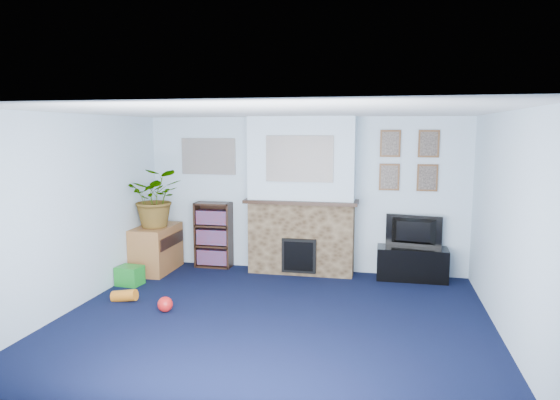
% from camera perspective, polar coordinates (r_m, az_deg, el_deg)
% --- Properties ---
extents(floor, '(5.00, 4.50, 0.01)m').
position_cam_1_polar(floor, '(5.94, -0.90, -13.70)').
color(floor, black).
rests_on(floor, ground).
extents(ceiling, '(5.00, 4.50, 0.01)m').
position_cam_1_polar(ceiling, '(5.53, -0.95, 10.10)').
color(ceiling, white).
rests_on(ceiling, wall_back).
extents(wall_back, '(5.00, 0.04, 2.40)m').
position_cam_1_polar(wall_back, '(7.80, 2.72, 0.63)').
color(wall_back, silver).
rests_on(wall_back, ground).
extents(wall_front, '(5.00, 0.04, 2.40)m').
position_cam_1_polar(wall_front, '(3.51, -9.12, -8.60)').
color(wall_front, silver).
rests_on(wall_front, ground).
extents(wall_left, '(0.04, 4.50, 2.40)m').
position_cam_1_polar(wall_left, '(6.62, -22.54, -1.28)').
color(wall_left, silver).
rests_on(wall_left, ground).
extents(wall_right, '(0.04, 4.50, 2.40)m').
position_cam_1_polar(wall_right, '(5.63, 24.80, -2.95)').
color(wall_right, silver).
rests_on(wall_right, ground).
extents(chimney_breast, '(1.72, 0.50, 2.40)m').
position_cam_1_polar(chimney_breast, '(7.60, 2.47, 0.32)').
color(chimney_breast, brown).
rests_on(chimney_breast, ground).
extents(collage_main, '(1.00, 0.03, 0.68)m').
position_cam_1_polar(collage_main, '(7.34, 2.23, 4.73)').
color(collage_main, gray).
rests_on(collage_main, chimney_breast).
extents(collage_left, '(0.90, 0.03, 0.58)m').
position_cam_1_polar(collage_left, '(8.12, -8.18, 4.96)').
color(collage_left, gray).
rests_on(collage_left, wall_back).
extents(portrait_tl, '(0.30, 0.03, 0.40)m').
position_cam_1_polar(portrait_tl, '(7.62, 12.49, 6.32)').
color(portrait_tl, brown).
rests_on(portrait_tl, wall_back).
extents(portrait_tr, '(0.30, 0.03, 0.40)m').
position_cam_1_polar(portrait_tr, '(7.65, 16.64, 6.18)').
color(portrait_tr, brown).
rests_on(portrait_tr, wall_back).
extents(portrait_bl, '(0.30, 0.03, 0.40)m').
position_cam_1_polar(portrait_bl, '(7.65, 12.38, 2.58)').
color(portrait_bl, brown).
rests_on(portrait_bl, wall_back).
extents(portrait_br, '(0.30, 0.03, 0.40)m').
position_cam_1_polar(portrait_br, '(7.68, 16.49, 2.45)').
color(portrait_br, brown).
rests_on(portrait_br, wall_back).
extents(tv_stand, '(1.02, 0.43, 0.48)m').
position_cam_1_polar(tv_stand, '(7.69, 14.84, -7.15)').
color(tv_stand, black).
rests_on(tv_stand, ground).
extents(television, '(0.82, 0.24, 0.47)m').
position_cam_1_polar(television, '(7.60, 14.96, -3.53)').
color(television, black).
rests_on(television, tv_stand).
extents(bookshelf, '(0.58, 0.28, 1.05)m').
position_cam_1_polar(bookshelf, '(8.13, -7.58, -4.12)').
color(bookshelf, black).
rests_on(bookshelf, ground).
extents(sideboard, '(0.51, 0.92, 0.71)m').
position_cam_1_polar(sideboard, '(8.09, -13.93, -5.45)').
color(sideboard, '#9A6031').
rests_on(sideboard, ground).
extents(potted_plant, '(0.97, 0.89, 0.91)m').
position_cam_1_polar(potted_plant, '(7.88, -13.95, 0.27)').
color(potted_plant, '#26661E').
rests_on(potted_plant, sideboard).
extents(mantel_clock, '(0.09, 0.06, 0.13)m').
position_cam_1_polar(mantel_clock, '(7.56, 1.81, 0.56)').
color(mantel_clock, gold).
rests_on(mantel_clock, chimney_breast).
extents(mantel_candle, '(0.05, 0.05, 0.16)m').
position_cam_1_polar(mantel_candle, '(7.50, 4.92, 0.55)').
color(mantel_candle, '#B2BFC6').
rests_on(mantel_candle, chimney_breast).
extents(mantel_teddy, '(0.12, 0.12, 0.12)m').
position_cam_1_polar(mantel_teddy, '(7.68, -2.15, 0.63)').
color(mantel_teddy, slate).
rests_on(mantel_teddy, chimney_breast).
extents(mantel_can, '(0.06, 0.06, 0.12)m').
position_cam_1_polar(mantel_can, '(7.47, 8.13, 0.31)').
color(mantel_can, purple).
rests_on(mantel_can, chimney_breast).
extents(green_crate, '(0.37, 0.31, 0.27)m').
position_cam_1_polar(green_crate, '(7.52, -16.80, -8.23)').
color(green_crate, '#198C26').
rests_on(green_crate, ground).
extents(toy_ball, '(0.19, 0.19, 0.19)m').
position_cam_1_polar(toy_ball, '(6.36, -12.99, -11.57)').
color(toy_ball, red).
rests_on(toy_ball, ground).
extents(toy_block, '(0.18, 0.18, 0.20)m').
position_cam_1_polar(toy_block, '(7.58, -16.55, -8.32)').
color(toy_block, purple).
rests_on(toy_block, ground).
extents(toy_tube, '(0.34, 0.15, 0.20)m').
position_cam_1_polar(toy_tube, '(6.87, -17.35, -10.41)').
color(toy_tube, orange).
rests_on(toy_tube, ground).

